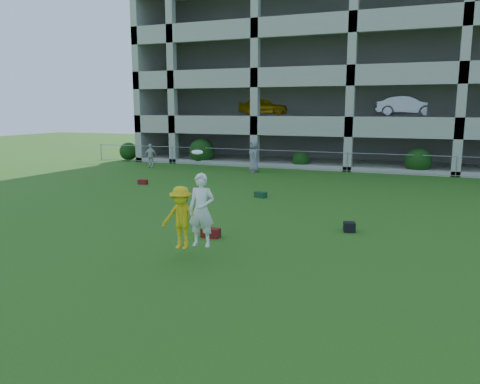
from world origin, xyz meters
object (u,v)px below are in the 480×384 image
at_px(bystander_c, 254,156).
at_px(parking_garage, 368,78).
at_px(frisbee_contest, 188,215).
at_px(bystander_b, 150,156).
at_px(crate_d, 349,227).

height_order(bystander_c, parking_garage, parking_garage).
relative_size(bystander_c, frisbee_contest, 0.75).
distance_m(bystander_b, crate_d, 18.65).
bearing_deg(bystander_b, frisbee_contest, -59.01).
distance_m(bystander_b, bystander_c, 7.09).
xyz_separation_m(bystander_b, frisbee_contest, (11.10, -15.97, 0.40)).
bearing_deg(frisbee_contest, parking_garage, 87.48).
bearing_deg(parking_garage, bystander_c, -115.72).
bearing_deg(bystander_c, bystander_b, -124.06).
xyz_separation_m(crate_d, frisbee_contest, (-3.41, -4.27, 1.01)).
distance_m(crate_d, frisbee_contest, 5.55).
distance_m(bystander_b, parking_garage, 17.33).
height_order(frisbee_contest, parking_garage, parking_garage).
height_order(bystander_b, crate_d, bystander_b).
bearing_deg(frisbee_contest, bystander_b, 124.81).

